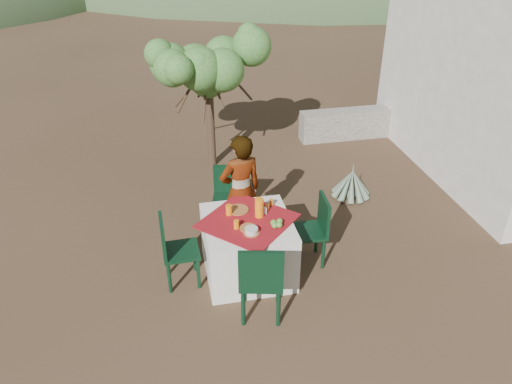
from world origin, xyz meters
The scene contains 21 objects.
ground centered at (0.00, 0.00, 0.00)m, with size 160.00×160.00×0.00m, color #362618.
table centered at (0.59, -0.17, 0.38)m, with size 1.30×1.30×0.76m.
chair_far centered at (0.53, 0.98, 0.47)m, with size 0.47×0.47×0.85m.
chair_near centered at (0.58, -0.97, 0.56)m, with size 0.56×0.56×1.00m.
chair_left centered at (-0.28, -0.18, 0.50)m, with size 0.43×0.43×0.90m.
chair_right centered at (1.43, -0.11, 0.51)m, with size 0.44×0.44×0.91m.
person centered at (0.63, 0.49, 0.77)m, with size 0.56×0.37×1.55m, color #8C6651.
shrub_tree centered at (0.60, 2.85, 1.61)m, with size 1.74×1.70×2.04m.
agave centered at (2.49, 1.29, 0.22)m, with size 0.61×0.59×0.64m.
stone_wall centered at (3.60, 3.40, 0.28)m, with size 2.60×0.35×0.55m, color gray.
plate_far centered at (0.52, 0.07, 0.77)m, with size 0.25×0.25×0.01m, color brown.
plate_near centered at (0.57, -0.33, 0.77)m, with size 0.20×0.20×0.01m, color brown.
glass_far centered at (0.40, 0.00, 0.82)m, with size 0.08×0.08×0.13m, color orange.
glass_near centered at (0.44, -0.30, 0.81)m, with size 0.06×0.06×0.10m, color orange.
juice_pitcher centered at (0.74, -0.10, 0.88)m, with size 0.11×0.11×0.23m, color orange.
bowl_plate centered at (0.58, -0.43, 0.77)m, with size 0.19×0.19×0.01m, color brown.
white_bowl centered at (0.58, -0.43, 0.80)m, with size 0.15×0.15×0.05m, color silver.
jar_left centered at (0.86, 0.01, 0.80)m, with size 0.05×0.05×0.08m, color orange.
jar_right centered at (0.94, 0.11, 0.80)m, with size 0.05×0.05×0.08m, color orange.
napkin_holder centered at (0.80, -0.07, 0.80)m, with size 0.06×0.04×0.08m, color silver.
fruit_cluster centered at (0.89, -0.35, 0.80)m, with size 0.15×0.14×0.07m.
Camera 1 is at (-0.29, -4.90, 3.99)m, focal length 35.00 mm.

